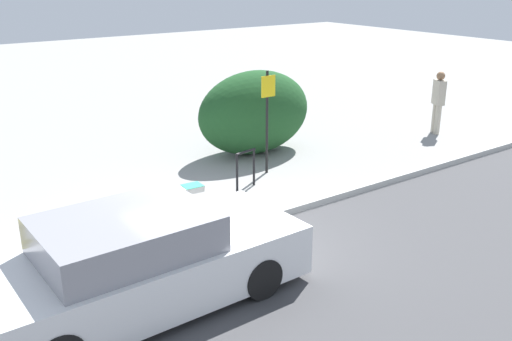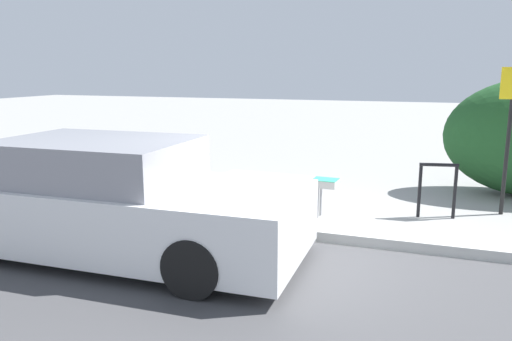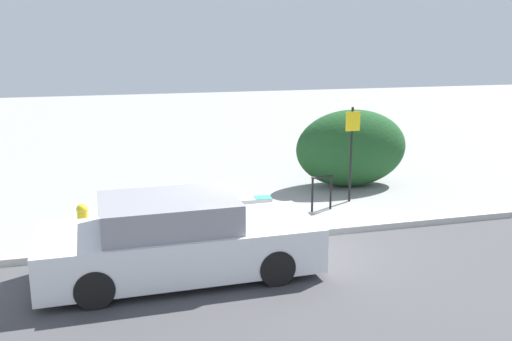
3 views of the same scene
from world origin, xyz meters
The scene contains 8 objects.
ground_plane centered at (0.00, 0.00, 0.00)m, with size 60.00×60.00×0.00m, color gray.
curb centered at (0.00, 0.00, 0.07)m, with size 60.00×0.20×0.13m.
bench centered at (-0.55, 1.04, 0.51)m, with size 1.77×0.42×0.58m.
bike_rack centered at (1.70, 1.53, 0.50)m, with size 0.55×0.15×0.83m.
sign_post centered at (2.64, 2.05, 1.38)m, with size 0.36×0.08×2.30m.
fire_hydrant centered at (-3.54, 0.86, 0.41)m, with size 0.36×0.22×0.77m.
shrub_hedge centered at (3.29, 3.43, 1.03)m, with size 3.07×1.62×2.05m.
parked_car_near centered at (-1.98, -1.28, 0.63)m, with size 4.59×1.87×1.37m.
Camera 3 is at (-3.09, -10.22, 3.93)m, focal length 40.00 mm.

